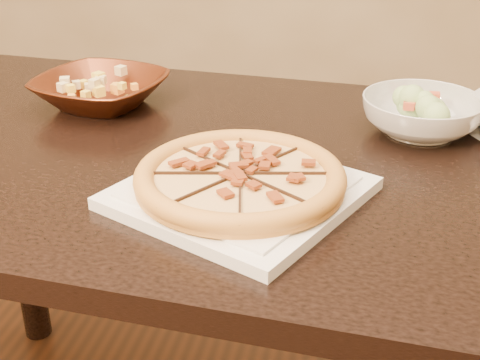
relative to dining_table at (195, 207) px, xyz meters
The scene contains 7 objects.
dining_table is the anchor object (origin of this frame).
plate 0.23m from the dining_table, 54.59° to the right, with size 0.40×0.40×0.02m.
pizza 0.25m from the dining_table, 54.59° to the right, with size 0.30×0.30×0.03m.
bronze_bowl 0.32m from the dining_table, 144.41° to the left, with size 0.24×0.24×0.06m, color brown.
mixed_dish 0.34m from the dining_table, 144.56° to the left, with size 0.12×0.12×0.03m.
salad_bowl 0.43m from the dining_table, 21.31° to the left, with size 0.21×0.21×0.07m, color silver.
salad 0.45m from the dining_table, 21.38° to the left, with size 0.08×0.12×0.04m.
Camera 1 is at (0.23, -1.00, 1.21)m, focal length 50.00 mm.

